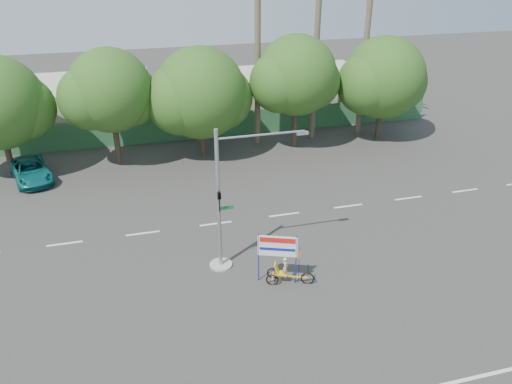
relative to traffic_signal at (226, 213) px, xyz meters
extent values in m
plane|color=#33302D|center=(2.20, -3.98, -2.92)|extent=(120.00, 120.00, 0.00)
cube|color=#336B3D|center=(2.20, 17.52, -1.92)|extent=(38.00, 0.08, 2.00)
cube|color=beige|center=(-7.80, 22.02, -0.92)|extent=(12.00, 8.00, 4.00)
cube|color=beige|center=(10.20, 22.02, -1.12)|extent=(14.00, 8.00, 3.60)
cylinder|color=#473828|center=(-11.80, 14.02, -1.16)|extent=(0.40, 0.40, 3.52)
sphere|color=#284E17|center=(-10.45, 14.32, 1.48)|extent=(4.32, 4.32, 4.32)
cylinder|color=#473828|center=(-4.80, 14.02, -1.05)|extent=(0.40, 0.40, 3.74)
sphere|color=#284E17|center=(-4.80, 14.02, 2.35)|extent=(5.60, 5.60, 5.60)
sphere|color=#284E17|center=(-3.54, 14.32, 1.76)|extent=(4.03, 4.03, 4.03)
sphere|color=#284E17|center=(-6.06, 13.77, 2.01)|extent=(4.26, 4.26, 4.26)
cylinder|color=#473828|center=(1.20, 14.02, -1.27)|extent=(0.40, 0.40, 3.30)
sphere|color=#284E17|center=(1.20, 14.02, 1.73)|extent=(6.40, 6.40, 6.40)
sphere|color=#284E17|center=(2.64, 14.32, 1.21)|extent=(4.61, 4.61, 4.61)
sphere|color=#284E17|center=(-0.24, 13.77, 1.43)|extent=(4.86, 4.86, 4.86)
cylinder|color=#473828|center=(8.20, 14.02, -0.98)|extent=(0.40, 0.40, 3.87)
sphere|color=#284E17|center=(8.20, 14.02, 2.54)|extent=(5.80, 5.80, 5.80)
sphere|color=#284E17|center=(9.50, 14.32, 1.92)|extent=(4.18, 4.18, 4.18)
sphere|color=#284E17|center=(6.89, 13.77, 2.19)|extent=(4.41, 4.41, 4.41)
cylinder|color=#473828|center=(15.20, 14.02, -1.20)|extent=(0.40, 0.40, 3.43)
sphere|color=#284E17|center=(15.20, 14.02, 1.92)|extent=(6.20, 6.20, 6.20)
sphere|color=#284E17|center=(16.59, 14.32, 1.37)|extent=(4.46, 4.46, 4.46)
sphere|color=#284E17|center=(13.80, 13.77, 1.61)|extent=(4.71, 4.71, 4.71)
cylinder|color=#70604C|center=(10.20, 15.52, 5.58)|extent=(0.44, 0.44, 17.00)
cylinder|color=#70604C|center=(14.20, 15.52, 4.58)|extent=(0.44, 0.44, 15.00)
cylinder|color=#70604C|center=(5.70, 15.52, 4.08)|extent=(0.44, 0.44, 14.00)
cylinder|color=gray|center=(-0.30, 0.02, -2.87)|extent=(1.10, 1.10, 0.10)
cylinder|color=gray|center=(-0.30, 0.02, 0.58)|extent=(0.18, 0.18, 7.00)
cylinder|color=gray|center=(1.70, 0.02, 3.63)|extent=(4.00, 0.10, 0.10)
cube|color=gray|center=(3.60, 0.02, 3.53)|extent=(0.55, 0.20, 0.12)
imported|color=black|center=(-0.30, -0.20, 0.68)|extent=(0.16, 0.20, 1.00)
cube|color=#14662D|center=(0.05, 0.02, 0.23)|extent=(0.70, 0.04, 0.18)
torus|color=black|center=(3.27, -2.40, -2.64)|extent=(0.62, 0.30, 0.64)
torus|color=black|center=(1.87, -1.57, -2.66)|extent=(0.58, 0.28, 0.60)
torus|color=black|center=(1.68, -2.06, -2.66)|extent=(0.58, 0.28, 0.60)
cube|color=yellow|center=(2.52, -2.11, -2.58)|extent=(1.51, 0.64, 0.06)
cube|color=yellow|center=(1.78, -1.82, -2.64)|extent=(0.26, 0.55, 0.05)
cube|color=yellow|center=(2.17, -1.97, -2.45)|extent=(0.58, 0.54, 0.06)
cube|color=yellow|center=(1.93, -1.88, -2.19)|extent=(0.34, 0.45, 0.51)
cylinder|color=black|center=(3.27, -2.40, -2.26)|extent=(0.04, 0.04, 0.52)
cube|color=black|center=(3.27, -2.40, -2.01)|extent=(0.19, 0.41, 0.04)
imported|color=#CCB284|center=(2.30, -2.02, -2.09)|extent=(0.36, 0.43, 1.02)
cylinder|color=#1723B3|center=(1.16, -1.58, -1.65)|extent=(0.07, 0.07, 2.54)
cylinder|color=#1723B3|center=(2.74, -2.19, -1.65)|extent=(0.07, 0.07, 2.54)
cube|color=white|center=(1.95, -1.88, -0.99)|extent=(1.68, 0.70, 1.03)
cube|color=red|center=(1.94, -1.92, -0.66)|extent=(1.49, 0.60, 0.24)
cube|color=#1723B3|center=(1.94, -1.92, -1.13)|extent=(1.49, 0.60, 0.13)
cylinder|color=black|center=(2.87, -2.24, -1.93)|extent=(0.02, 0.02, 1.98)
cube|color=red|center=(2.56, -2.12, -1.32)|extent=(0.78, 0.32, 0.62)
imported|color=#0E6367|center=(-10.41, 12.71, -2.27)|extent=(3.48, 5.13, 1.31)
camera|label=1|loc=(-3.79, -19.75, 11.24)|focal=35.00mm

